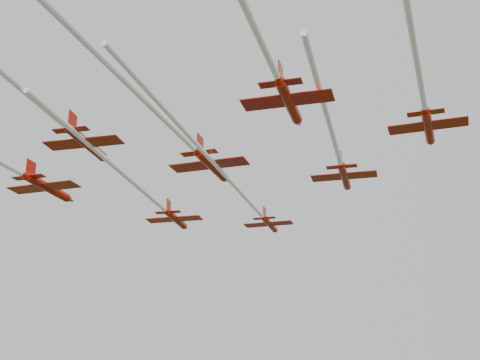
# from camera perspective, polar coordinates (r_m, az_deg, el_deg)

# --- Properties ---
(jet_lead) EXTENTS (14.84, 62.02, 2.34)m
(jet_lead) POSITION_cam_1_polar(r_m,az_deg,el_deg) (91.46, -0.06, -0.94)
(jet_lead) COLOR #A30F02
(jet_row2_left) EXTENTS (10.05, 48.02, 2.46)m
(jet_row2_left) POSITION_cam_1_polar(r_m,az_deg,el_deg) (89.43, -7.70, -1.43)
(jet_row2_left) COLOR #A30F02
(jet_row2_right) EXTENTS (10.19, 43.45, 2.67)m
(jet_row2_right) POSITION_cam_1_polar(r_m,az_deg,el_deg) (84.72, 8.36, 2.22)
(jet_row2_right) COLOR #A30F02
(jet_row3_mid) EXTENTS (17.33, 61.90, 2.95)m
(jet_row3_mid) POSITION_cam_1_polar(r_m,az_deg,el_deg) (70.55, -6.74, 5.45)
(jet_row3_mid) COLOR #A30F02
(jet_row3_right) EXTENTS (13.69, 44.91, 2.58)m
(jet_row3_right) POSITION_cam_1_polar(r_m,az_deg,el_deg) (68.42, 15.23, 7.56)
(jet_row3_right) COLOR #A30F02
(jet_row4_left) EXTENTS (12.15, 60.42, 2.54)m
(jet_row4_left) POSITION_cam_1_polar(r_m,az_deg,el_deg) (61.48, -19.38, 8.46)
(jet_row4_left) COLOR #A30F02
(jet_row4_right) EXTENTS (11.41, 43.57, 2.78)m
(jet_row4_right) POSITION_cam_1_polar(r_m,az_deg,el_deg) (60.70, 2.59, 10.11)
(jet_row4_right) COLOR #A30F02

